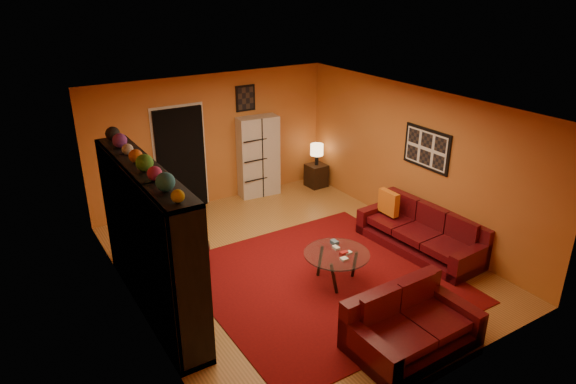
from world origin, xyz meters
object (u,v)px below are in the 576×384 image
table_lamp (317,150)px  tv (155,244)px  side_table (316,175)px  loveseat (408,324)px  coffee_table (337,256)px  entertainment_unit (150,241)px  storage_cabinet (258,156)px  sofa (424,233)px  bowl_chair (186,248)px

table_lamp → tv: bearing=-149.9°
tv → side_table: bearing=-59.9°
loveseat → coffee_table: loveseat is taller
entertainment_unit → table_lamp: bearing=29.5°
loveseat → storage_cabinet: storage_cabinet is taller
sofa → loveseat: size_ratio=1.38×
coffee_table → bowl_chair: 2.39m
storage_cabinet → side_table: size_ratio=3.38×
entertainment_unit → tv: bearing=-37.9°
side_table → table_lamp: (0.00, 0.00, 0.58)m
loveseat → entertainment_unit: bearing=44.0°
sofa → coffee_table: size_ratio=2.28×
coffee_table → bowl_chair: (-1.74, 1.63, -0.12)m
side_table → table_lamp: table_lamp is taller
tv → side_table: 5.18m
storage_cabinet → side_table: storage_cabinet is taller
coffee_table → side_table: size_ratio=1.97×
storage_cabinet → table_lamp: bearing=-6.4°
loveseat → storage_cabinet: 5.30m
entertainment_unit → bowl_chair: (0.77, 0.81, -0.72)m
loveseat → storage_cabinet: (0.76, 5.21, 0.56)m
loveseat → coffee_table: (0.08, 1.60, 0.17)m
storage_cabinet → side_table: 1.45m
side_table → table_lamp: size_ratio=1.07×
coffee_table → storage_cabinet: (0.67, 3.62, 0.39)m
tv → bowl_chair: (0.72, 0.85, -0.68)m
entertainment_unit → tv: (0.05, -0.04, -0.05)m
entertainment_unit → storage_cabinet: bearing=41.3°
sofa → bowl_chair: size_ratio=2.97×
coffee_table → side_table: bearing=59.6°
entertainment_unit → coffee_table: size_ratio=3.05×
entertainment_unit → bowl_chair: size_ratio=3.97×
tv → side_table: size_ratio=1.98×
sofa → table_lamp: bearing=85.2°
storage_cabinet → bowl_chair: size_ratio=2.23×
bowl_chair → side_table: (3.71, 1.72, -0.08)m
bowl_chair → side_table: bearing=24.9°
sofa → coffee_table: sofa is taller
tv → coffee_table: size_ratio=1.01×
sofa → side_table: sofa is taller
entertainment_unit → loveseat: entertainment_unit is taller
sofa → coffee_table: (-1.90, -0.06, 0.16)m
coffee_table → storage_cabinet: size_ratio=0.58×
entertainment_unit → side_table: 5.21m
loveseat → bowl_chair: 3.62m
coffee_table → table_lamp: size_ratio=2.11×
bowl_chair → loveseat: bearing=-62.8°
table_lamp → sofa: bearing=-91.2°
loveseat → table_lamp: size_ratio=3.48×
bowl_chair → table_lamp: bearing=24.9°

